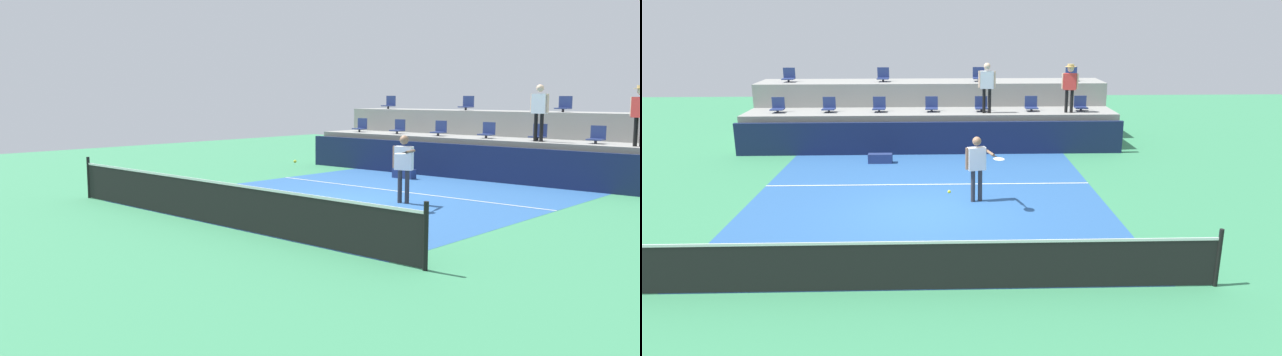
{
  "view_description": "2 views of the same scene",
  "coord_description": "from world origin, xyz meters",
  "views": [
    {
      "loc": [
        10.68,
        -12.22,
        2.67
      ],
      "look_at": [
        0.71,
        -1.54,
        0.81
      ],
      "focal_mm": 36.85,
      "sensor_mm": 36.0,
      "label": 1
    },
    {
      "loc": [
        0.43,
        -13.2,
        4.68
      ],
      "look_at": [
        0.83,
        -1.05,
        1.18
      ],
      "focal_mm": 32.71,
      "sensor_mm": 36.0,
      "label": 2
    }
  ],
  "objects": [
    {
      "name": "stadium_chair_lower_mid_right",
      "position": [
        1.78,
        7.23,
        1.46
      ],
      "size": [
        0.44,
        0.4,
        0.52
      ],
      "color": "#2D2D33",
      "rests_on": "seating_tier_lower"
    },
    {
      "name": "stadium_chair_upper_right",
      "position": [
        1.79,
        9.03,
        2.31
      ],
      "size": [
        0.44,
        0.4,
        0.52
      ],
      "color": "#2D2D33",
      "rests_on": "seating_tier_upper"
    },
    {
      "name": "tennis_net",
      "position": [
        0.0,
        -4.0,
        0.5
      ],
      "size": [
        10.48,
        0.08,
        1.07
      ],
      "color": "black",
      "rests_on": "ground_plane"
    },
    {
      "name": "stadium_chair_lower_right",
      "position": [
        3.55,
        7.23,
        1.46
      ],
      "size": [
        0.44,
        0.4,
        0.52
      ],
      "color": "#2D2D33",
      "rests_on": "seating_tier_lower"
    },
    {
      "name": "tennis_player",
      "position": [
        1.27,
        0.86,
        1.03
      ],
      "size": [
        0.94,
        1.14,
        1.68
      ],
      "color": "#2D2D33",
      "rests_on": "ground_plane"
    },
    {
      "name": "tennis_ball",
      "position": [
        0.54,
        -2.16,
        1.21
      ],
      "size": [
        0.07,
        0.07,
        0.07
      ],
      "color": "#CCE033"
    },
    {
      "name": "seating_tier_lower",
      "position": [
        0.0,
        7.3,
        0.62
      ],
      "size": [
        13.0,
        1.8,
        1.25
      ],
      "primitive_type": "cube",
      "color": "gray",
      "rests_on": "ground_plane"
    },
    {
      "name": "stadium_chair_lower_left",
      "position": [
        -3.57,
        7.23,
        1.46
      ],
      "size": [
        0.44,
        0.4,
        0.52
      ],
      "color": "#2D2D33",
      "rests_on": "seating_tier_lower"
    },
    {
      "name": "ground_plane",
      "position": [
        0.0,
        0.0,
        0.0
      ],
      "size": [
        40.0,
        40.0,
        0.0
      ],
      "primitive_type": "plane",
      "color": "#388456"
    },
    {
      "name": "court_inner_paint",
      "position": [
        0.0,
        1.0,
        0.0
      ],
      "size": [
        9.0,
        10.0,
        0.01
      ],
      "primitive_type": "cube",
      "color": "#285693",
      "rests_on": "ground_plane"
    },
    {
      "name": "equipment_bag",
      "position": [
        -1.59,
        4.86,
        0.15
      ],
      "size": [
        0.76,
        0.28,
        0.3
      ],
      "primitive_type": "cube",
      "color": "navy",
      "rests_on": "ground_plane"
    },
    {
      "name": "spectator_leaning_on_rail",
      "position": [
        1.94,
        6.85,
        2.29
      ],
      "size": [
        0.6,
        0.25,
        1.72
      ],
      "color": "black",
      "rests_on": "seating_tier_lower"
    },
    {
      "name": "stadium_chair_lower_center",
      "position": [
        0.03,
        7.23,
        1.46
      ],
      "size": [
        0.44,
        0.4,
        0.52
      ],
      "color": "#2D2D33",
      "rests_on": "seating_tier_lower"
    },
    {
      "name": "seating_tier_upper",
      "position": [
        0.0,
        9.1,
        1.05
      ],
      "size": [
        13.0,
        1.8,
        2.1
      ],
      "primitive_type": "cube",
      "color": "gray",
      "rests_on": "ground_plane"
    },
    {
      "name": "stadium_chair_upper_left",
      "position": [
        -1.82,
        9.03,
        2.31
      ],
      "size": [
        0.44,
        0.4,
        0.52
      ],
      "color": "#2D2D33",
      "rests_on": "seating_tier_upper"
    },
    {
      "name": "sponsor_backboard",
      "position": [
        0.0,
        6.0,
        0.55
      ],
      "size": [
        13.0,
        0.16,
        1.1
      ],
      "primitive_type": "cube",
      "color": "#141E42",
      "rests_on": "ground_plane"
    },
    {
      "name": "stadium_chair_lower_far_left",
      "position": [
        -5.35,
        7.23,
        1.46
      ],
      "size": [
        0.44,
        0.4,
        0.52
      ],
      "color": "#2D2D33",
      "rests_on": "seating_tier_lower"
    },
    {
      "name": "spectator_with_hat",
      "position": [
        4.81,
        6.85,
        2.27
      ],
      "size": [
        0.57,
        0.46,
        1.67
      ],
      "color": "black",
      "rests_on": "seating_tier_lower"
    },
    {
      "name": "stadium_chair_upper_far_left",
      "position": [
        -5.35,
        9.03,
        2.31
      ],
      "size": [
        0.44,
        0.4,
        0.52
      ],
      "color": "#2D2D33",
      "rests_on": "seating_tier_upper"
    },
    {
      "name": "court_service_line",
      "position": [
        0.0,
        2.4,
        0.01
      ],
      "size": [
        9.0,
        0.06,
        0.0
      ],
      "primitive_type": "cube",
      "color": "white",
      "rests_on": "ground_plane"
    },
    {
      "name": "stadium_chair_lower_mid_left",
      "position": [
        -1.82,
        7.23,
        1.46
      ],
      "size": [
        0.44,
        0.4,
        0.52
      ],
      "color": "#2D2D33",
      "rests_on": "seating_tier_lower"
    }
  ]
}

